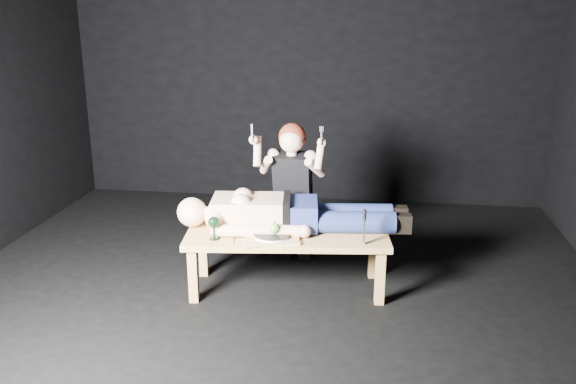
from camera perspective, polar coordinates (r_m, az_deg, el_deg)
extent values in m
plane|color=black|center=(4.42, -1.74, -10.34)|extent=(5.00, 5.00, 0.00)
plane|color=black|center=(6.43, 1.94, 12.30)|extent=(5.00, 0.00, 5.00)
cube|color=tan|center=(4.52, -0.09, -6.56)|extent=(1.53, 0.72, 0.45)
cube|color=tan|center=(4.31, -1.56, -4.39)|extent=(0.43, 0.35, 0.02)
cylinder|color=white|center=(4.30, -1.56, -4.12)|extent=(0.30, 0.30, 0.02)
sphere|color=#57A52F|center=(4.29, -1.30, -3.46)|extent=(0.08, 0.08, 0.08)
cube|color=#B2B2B7|center=(4.32, -5.24, -4.51)|extent=(0.03, 0.16, 0.01)
cube|color=#B2B2B7|center=(4.28, 0.62, -4.63)|extent=(0.04, 0.16, 0.01)
cube|color=#B2B2B7|center=(4.34, 0.59, -4.34)|extent=(0.09, 0.14, 0.01)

